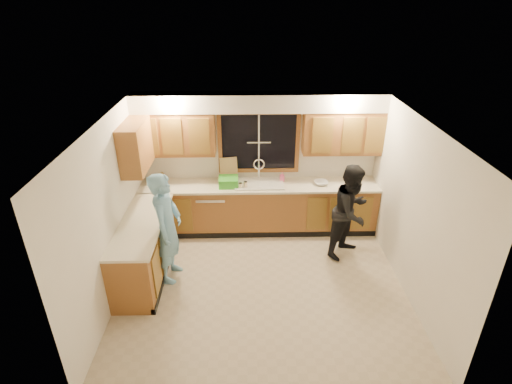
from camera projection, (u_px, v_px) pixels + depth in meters
floor at (262, 285)px, 6.04m from camera, size 4.20×4.20×0.00m
ceiling at (264, 125)px, 4.91m from camera, size 4.20×4.20×0.00m
wall_back at (259, 161)px, 7.17m from camera, size 4.20×0.00×4.20m
wall_left at (109, 215)px, 5.43m from camera, size 0.00×3.80×3.80m
wall_right at (414, 211)px, 5.52m from camera, size 0.00×3.80×3.80m
base_cabinets_back at (259, 208)px, 7.27m from camera, size 4.20×0.60×0.88m
base_cabinets_left at (145, 249)px, 6.12m from camera, size 0.60×1.90×0.88m
countertop_back at (259, 186)px, 7.05m from camera, size 4.20×0.63×0.04m
countertop_left at (142, 223)px, 5.91m from camera, size 0.63×1.90×0.04m
upper_cabinets_left at (175, 133)px, 6.74m from camera, size 1.35×0.33×0.75m
upper_cabinets_right at (343, 132)px, 6.80m from camera, size 1.35×0.33×0.75m
upper_cabinets_return at (136, 146)px, 6.18m from camera, size 0.33×0.90×0.75m
soffit at (259, 102)px, 6.52m from camera, size 4.20×0.35×0.30m
window_frame at (259, 142)px, 7.01m from camera, size 1.44×0.03×1.14m
sink at (259, 187)px, 7.08m from camera, size 0.86×0.52×0.57m
dishwasher at (212, 210)px, 7.26m from camera, size 0.60×0.56×0.82m
stove at (135, 272)px, 5.60m from camera, size 0.58×0.75×0.90m
man at (167, 228)px, 5.84m from camera, size 0.49×0.68×1.74m
woman at (351, 211)px, 6.43m from camera, size 0.98×0.98×1.60m
knife_block at (161, 179)px, 7.01m from camera, size 0.14×0.14×0.21m
cutting_board at (229, 169)px, 7.14m from camera, size 0.33×0.16×0.41m
dish_crate at (229, 182)px, 6.97m from camera, size 0.34×0.32×0.16m
soap_bottle at (282, 177)px, 7.13m from camera, size 0.08×0.08×0.17m
bowl at (321, 183)px, 7.04m from camera, size 0.26×0.26×0.06m
can_left at (241, 186)px, 6.86m from camera, size 0.07×0.07×0.11m
can_right at (246, 185)px, 6.89m from camera, size 0.09×0.09×0.12m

